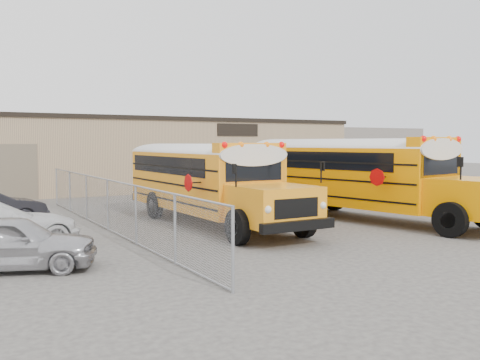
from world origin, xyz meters
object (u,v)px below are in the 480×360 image
tarp_bundle (305,207)px  car_silver (11,243)px  school_bus_left (146,169)px  school_bus_right (248,166)px

tarp_bundle → car_silver: (-9.98, -1.68, -0.08)m
tarp_bundle → car_silver: size_ratio=0.37×
car_silver → school_bus_left: bearing=-13.0°
school_bus_right → school_bus_left: bearing=162.1°
school_bus_right → tarp_bundle: bearing=-105.6°
tarp_bundle → car_silver: 10.12m
school_bus_left → school_bus_right: size_ratio=0.92×
tarp_bundle → car_silver: tarp_bundle is taller
school_bus_right → car_silver: bearing=-142.3°
school_bus_right → tarp_bundle: size_ratio=7.84×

